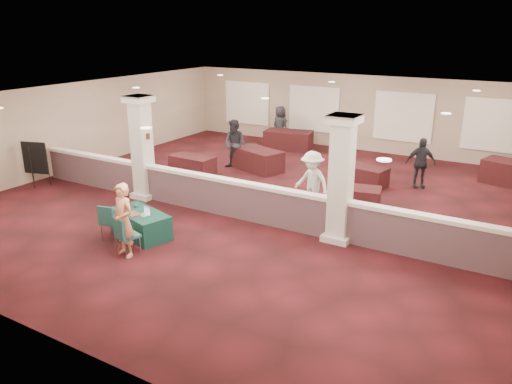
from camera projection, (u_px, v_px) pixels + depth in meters
The scene contains 32 objects.
ground at pixel (265, 202), 15.39m from camera, with size 16.00×16.00×0.00m, color #421014.
wall_back at pixel (357, 113), 21.41m from camera, with size 16.00×0.04×3.20m, color gray.
wall_front at pixel (29, 252), 8.35m from camera, with size 16.00×0.04×3.20m, color gray.
wall_left at pixel (80, 125), 18.73m from camera, with size 0.04×16.00×3.20m, color gray.
ceiling at pixel (265, 98), 14.37m from camera, with size 16.00×16.00×0.02m, color silver.
partition_wall at pixel (238, 199), 13.99m from camera, with size 15.60×0.28×1.10m.
column_left at pixel (142, 147), 15.33m from camera, with size 0.72×0.72×3.20m.
column_right at pixel (341, 178), 12.20m from camera, with size 0.72×0.72×3.20m.
sconce_left at pixel (134, 134), 15.35m from camera, with size 0.12×0.12×0.18m.
sconce_right at pixel (148, 136), 15.08m from camera, with size 0.12×0.12×0.18m.
near_table at pixel (141, 224), 12.88m from camera, with size 1.69×0.84×0.65m, color #0D3229.
conf_chair_main at pixel (124, 233), 11.72m from camera, with size 0.58×0.59×0.94m.
conf_chair_side at pixel (109, 219), 12.55m from camera, with size 0.55×0.55×0.94m.
easel_board at pixel (35, 158), 16.61m from camera, with size 0.87×0.53×1.53m.
woman at pixel (123, 220), 11.59m from camera, with size 0.64×0.43×1.78m, color #EC9466.
far_table_front_left at pixel (193, 165), 18.20m from camera, with size 1.65×0.83×0.67m, color black.
far_table_front_center at pixel (258, 160), 18.68m from camera, with size 1.96×0.98×0.79m, color black.
far_table_front_right at pixel (352, 198), 14.79m from camera, with size 1.62×0.81×0.66m, color black.
far_table_back_left at pixel (288, 140), 21.77m from camera, with size 2.01×1.01×0.82m, color black.
far_table_back_center at pixel (362, 176), 16.93m from camera, with size 1.64×0.82×0.67m, color black.
attendee_a at pixel (235, 144), 18.71m from camera, with size 0.89×0.50×1.86m, color black.
attendee_b at pixel (312, 182), 14.35m from camera, with size 1.16×0.53×1.81m, color silver.
attendee_c at pixel (420, 163), 16.54m from camera, with size 0.99×0.47×1.69m, color black.
attendee_d at pixel (280, 126), 22.35m from camera, with size 0.87×0.47×1.76m, color black.
laptop_base at pixel (144, 215), 12.56m from camera, with size 0.29×0.20×0.02m, color silver.
laptop_screen at pixel (147, 210), 12.59m from camera, with size 0.29×0.01×0.20m, color silver.
screen_glow at pixel (147, 211), 12.59m from camera, with size 0.27×0.00×0.17m, color silver.
knitting at pixel (133, 214), 12.60m from camera, with size 0.35×0.27×0.03m, color #BC3F1E.
yarn_cream at pixel (127, 206), 13.04m from camera, with size 0.10×0.10×0.10m, color beige.
yarn_red at pixel (129, 204), 13.22m from camera, with size 0.09×0.09×0.09m, color maroon.
yarn_grey at pixel (135, 205), 13.11m from camera, with size 0.09×0.09×0.09m, color #45454A.
scissors at pixel (143, 221), 12.21m from camera, with size 0.11×0.03×0.01m, color red.
Camera 1 is at (7.13, -12.61, 5.23)m, focal length 35.00 mm.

